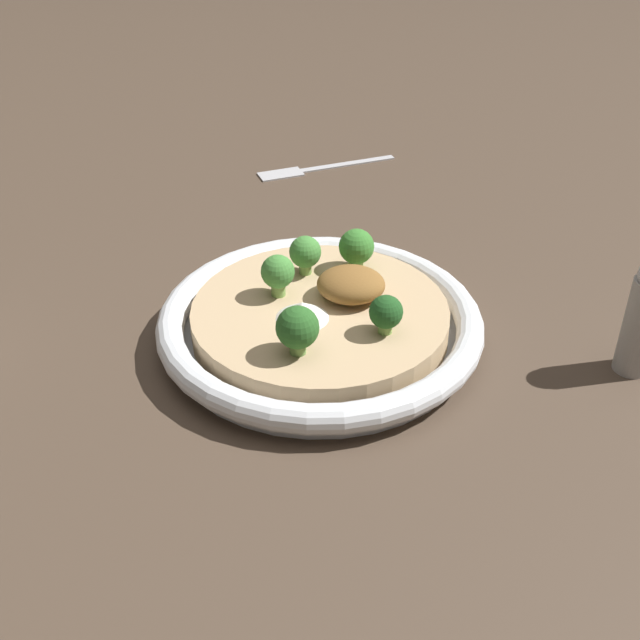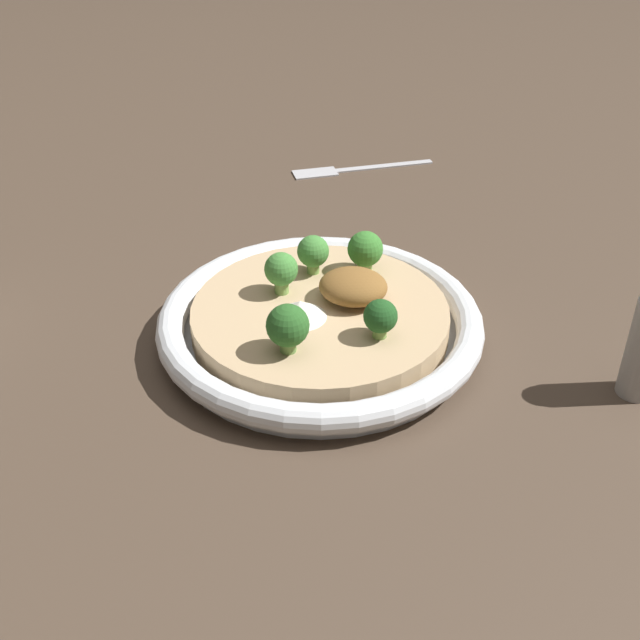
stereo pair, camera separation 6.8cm
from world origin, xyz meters
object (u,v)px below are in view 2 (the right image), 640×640
at_px(risotto_bowl, 320,323).
at_px(fork_utensil, 348,169).
at_px(broccoli_left, 380,317).
at_px(broccoli_front_left, 365,250).
at_px(broccoli_right, 281,271).
at_px(broccoli_back_right, 288,327).
at_px(broccoli_front, 313,252).

height_order(risotto_bowl, fork_utensil, risotto_bowl).
height_order(broccoli_left, fork_utensil, broccoli_left).
height_order(broccoli_front_left, fork_utensil, broccoli_front_left).
xyz_separation_m(risotto_bowl, broccoli_left, (-0.05, 0.03, 0.03)).
height_order(broccoli_front_left, broccoli_left, broccoli_front_left).
bearing_deg(broccoli_front_left, fork_utensil, -78.09).
bearing_deg(risotto_bowl, broccoli_left, 149.29).
bearing_deg(broccoli_left, broccoli_front_left, -75.13).
bearing_deg(broccoli_left, broccoli_right, -28.66).
xyz_separation_m(broccoli_back_right, broccoli_front, (0.00, -0.12, -0.00)).
distance_m(broccoli_front_left, broccoli_left, 0.10).
xyz_separation_m(broccoli_front_left, broccoli_back_right, (0.04, 0.13, 0.00)).
relative_size(broccoli_left, broccoli_front, 0.92).
bearing_deg(broccoli_front_left, risotto_bowl, 67.55).
distance_m(broccoli_front_left, broccoli_right, 0.08).
bearing_deg(broccoli_back_right, broccoli_front, -87.91).
relative_size(broccoli_left, fork_utensil, 0.20).
distance_m(risotto_bowl, broccoli_back_right, 0.08).
height_order(risotto_bowl, broccoli_back_right, broccoli_back_right).
xyz_separation_m(risotto_bowl, broccoli_back_right, (0.01, 0.06, 0.04)).
bearing_deg(broccoli_left, risotto_bowl, -30.71).
relative_size(broccoli_front_left, broccoli_right, 1.02).
relative_size(broccoli_front_left, broccoli_front, 1.07).
distance_m(risotto_bowl, broccoli_left, 0.07).
bearing_deg(broccoli_back_right, risotto_bowl, -101.05).
height_order(broccoli_back_right, broccoli_front, broccoli_back_right).
xyz_separation_m(broccoli_front, fork_utensil, (0.02, -0.31, -0.05)).
bearing_deg(broccoli_front_left, broccoli_right, 37.56).
relative_size(broccoli_front_left, broccoli_left, 1.16).
xyz_separation_m(broccoli_front_left, broccoli_left, (-0.03, 0.10, -0.00)).
relative_size(broccoli_front_left, broccoli_back_right, 0.95).
relative_size(broccoli_right, broccoli_front, 1.05).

